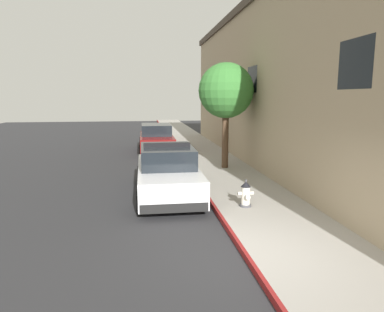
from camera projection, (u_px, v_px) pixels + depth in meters
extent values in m
cube|color=#2B2B2D|center=(83.00, 169.00, 16.05)|extent=(27.76, 60.00, 0.20)
cube|color=#9E9991|center=(213.00, 162.00, 16.85)|extent=(2.66, 60.00, 0.14)
cube|color=maroon|center=(185.00, 162.00, 16.66)|extent=(0.08, 60.00, 0.14)
cube|color=tan|center=(310.00, 88.00, 15.34)|extent=(5.22, 26.28, 6.99)
cube|color=black|center=(356.00, 64.00, 7.74)|extent=(0.06, 1.30, 1.10)
cube|color=black|center=(253.00, 79.00, 14.93)|extent=(0.06, 1.30, 1.10)
cube|color=black|center=(217.00, 85.00, 22.11)|extent=(0.06, 1.30, 1.10)
cube|color=white|center=(167.00, 177.00, 11.33)|extent=(1.84, 4.80, 0.76)
cube|color=black|center=(167.00, 156.00, 11.36)|extent=(1.64, 2.50, 0.60)
cube|color=black|center=(174.00, 208.00, 9.09)|extent=(1.76, 0.16, 0.24)
cube|color=black|center=(163.00, 170.00, 13.65)|extent=(1.76, 0.16, 0.24)
cylinder|color=black|center=(141.00, 175.00, 12.91)|extent=(0.22, 0.64, 0.64)
cylinder|color=black|center=(187.00, 173.00, 13.15)|extent=(0.22, 0.64, 0.64)
cylinder|color=black|center=(140.00, 202.00, 9.59)|extent=(0.22, 0.64, 0.64)
cylinder|color=black|center=(203.00, 199.00, 9.83)|extent=(0.22, 0.64, 0.64)
cube|color=black|center=(167.00, 145.00, 11.25)|extent=(1.48, 0.20, 0.12)
cube|color=red|center=(156.00, 145.00, 11.20)|extent=(0.44, 0.18, 0.11)
cube|color=#1E33E0|center=(178.00, 145.00, 11.30)|extent=(0.44, 0.18, 0.11)
cube|color=maroon|center=(156.00, 141.00, 20.37)|extent=(1.84, 4.80, 0.76)
cube|color=black|center=(156.00, 129.00, 20.40)|extent=(1.64, 2.50, 0.60)
cube|color=black|center=(158.00, 152.00, 18.13)|extent=(1.76, 0.16, 0.24)
cube|color=black|center=(155.00, 141.00, 22.70)|extent=(1.76, 0.16, 0.24)
cylinder|color=black|center=(141.00, 142.00, 21.95)|extent=(0.22, 0.64, 0.64)
cylinder|color=black|center=(169.00, 142.00, 22.19)|extent=(0.22, 0.64, 0.64)
cylinder|color=black|center=(141.00, 151.00, 18.63)|extent=(0.22, 0.64, 0.64)
cylinder|color=black|center=(174.00, 150.00, 18.87)|extent=(0.22, 0.64, 0.64)
cylinder|color=#4C4C51|center=(245.00, 205.00, 9.78)|extent=(0.32, 0.32, 0.06)
cylinder|color=silver|center=(246.00, 195.00, 9.74)|extent=(0.24, 0.24, 0.50)
cone|color=black|center=(246.00, 184.00, 9.68)|extent=(0.28, 0.28, 0.14)
cylinder|color=#4C4C51|center=(246.00, 181.00, 9.67)|extent=(0.05, 0.05, 0.06)
cylinder|color=silver|center=(240.00, 194.00, 9.70)|extent=(0.10, 0.10, 0.10)
cylinder|color=silver|center=(252.00, 193.00, 9.75)|extent=(0.10, 0.10, 0.10)
cylinder|color=silver|center=(248.00, 197.00, 9.56)|extent=(0.13, 0.12, 0.13)
cylinder|color=brown|center=(225.00, 139.00, 14.97)|extent=(0.28, 0.28, 2.44)
sphere|color=#387A33|center=(226.00, 90.00, 14.63)|extent=(2.29, 2.29, 2.29)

